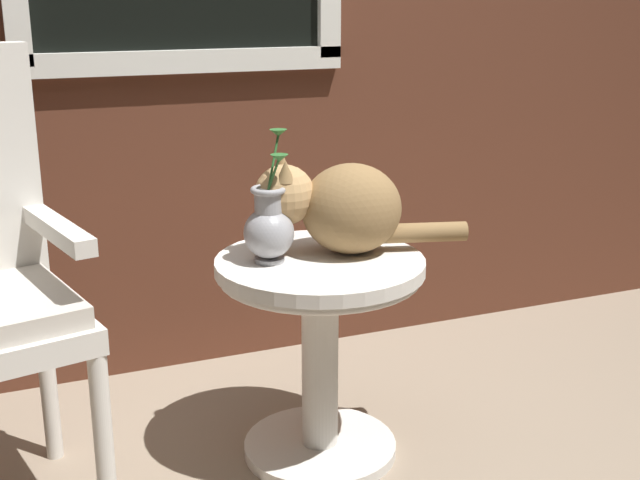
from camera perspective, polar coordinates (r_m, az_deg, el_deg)
name	(u,v)px	position (r m, az deg, el deg)	size (l,w,h in m)	color
ground_plane	(297,467)	(2.30, -1.57, -15.23)	(6.00, 6.00, 0.00)	gray
wicker_side_table	(320,321)	(2.20, 0.00, -5.56)	(0.54, 0.54, 0.56)	silver
cat	(340,206)	(2.16, 1.36, 2.32)	(0.55, 0.30, 0.26)	olive
pewter_vase_with_ivy	(269,226)	(2.09, -3.49, 0.97)	(0.13, 0.13, 0.33)	#99999E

